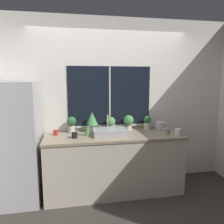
# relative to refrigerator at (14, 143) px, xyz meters

# --- Properties ---
(ground_plane) EXTENTS (14.00, 14.00, 0.00)m
(ground_plane) POSITION_rel_refrigerator_xyz_m (1.42, -0.32, -0.85)
(ground_plane) COLOR #38332D
(wall_back) EXTENTS (8.00, 0.09, 2.70)m
(wall_back) POSITION_rel_refrigerator_xyz_m (1.42, 0.40, 0.50)
(wall_back) COLOR silver
(wall_back) RESTS_ON ground_plane
(wall_right) EXTENTS (0.06, 7.00, 2.70)m
(wall_right) POSITION_rel_refrigerator_xyz_m (3.47, 1.18, 0.50)
(wall_right) COLOR silver
(wall_right) RESTS_ON ground_plane
(counter) EXTENTS (2.06, 0.68, 0.90)m
(counter) POSITION_rel_refrigerator_xyz_m (1.42, 0.01, -0.40)
(counter) COLOR beige
(counter) RESTS_ON ground_plane
(refrigerator) EXTENTS (0.69, 0.67, 1.70)m
(refrigerator) POSITION_rel_refrigerator_xyz_m (0.00, 0.00, 0.00)
(refrigerator) COLOR #B7B7BC
(refrigerator) RESTS_ON ground_plane
(sink) EXTENTS (0.51, 0.41, 0.27)m
(sink) POSITION_rel_refrigerator_xyz_m (1.36, 0.02, 0.10)
(sink) COLOR #ADADB2
(sink) RESTS_ON counter
(potted_plant_far_left) EXTENTS (0.14, 0.14, 0.25)m
(potted_plant_far_left) POSITION_rel_refrigerator_xyz_m (0.80, 0.27, 0.20)
(potted_plant_far_left) COLOR silver
(potted_plant_far_left) RESTS_ON counter
(potted_plant_left) EXTENTS (0.19, 0.19, 0.32)m
(potted_plant_left) POSITION_rel_refrigerator_xyz_m (1.12, 0.27, 0.24)
(potted_plant_left) COLOR silver
(potted_plant_left) RESTS_ON counter
(potted_plant_center) EXTENTS (0.14, 0.14, 0.23)m
(potted_plant_center) POSITION_rel_refrigerator_xyz_m (1.42, 0.27, 0.17)
(potted_plant_center) COLOR silver
(potted_plant_center) RESTS_ON counter
(potted_plant_right) EXTENTS (0.17, 0.17, 0.25)m
(potted_plant_right) POSITION_rel_refrigerator_xyz_m (1.72, 0.27, 0.20)
(potted_plant_right) COLOR silver
(potted_plant_right) RESTS_ON counter
(potted_plant_far_right) EXTENTS (0.12, 0.12, 0.23)m
(potted_plant_far_right) POSITION_rel_refrigerator_xyz_m (2.04, 0.27, 0.18)
(potted_plant_far_right) COLOR silver
(potted_plant_far_right) RESTS_ON counter
(soap_bottle) EXTENTS (0.06, 0.06, 0.18)m
(soap_bottle) POSITION_rel_refrigerator_xyz_m (1.02, 0.04, 0.13)
(soap_bottle) COLOR #519E5B
(soap_bottle) RESTS_ON counter
(mug_red) EXTENTS (0.07, 0.07, 0.08)m
(mug_red) POSITION_rel_refrigerator_xyz_m (0.56, 0.15, 0.09)
(mug_red) COLOR #B72D28
(mug_red) RESTS_ON counter
(mug_grey) EXTENTS (0.10, 0.10, 0.09)m
(mug_grey) POSITION_rel_refrigerator_xyz_m (2.22, -0.10, 0.10)
(mug_grey) COLOR gray
(mug_grey) RESTS_ON counter
(mug_white) EXTENTS (0.09, 0.09, 0.10)m
(mug_white) POSITION_rel_refrigerator_xyz_m (2.36, -0.19, 0.10)
(mug_white) COLOR white
(mug_white) RESTS_ON counter
(mug_black) EXTENTS (0.08, 0.08, 0.08)m
(mug_black) POSITION_rel_refrigerator_xyz_m (0.84, -0.06, 0.09)
(mug_black) COLOR black
(mug_black) RESTS_ON counter
(kettle) EXTENTS (0.17, 0.17, 0.15)m
(kettle) POSITION_rel_refrigerator_xyz_m (2.24, 0.19, 0.12)
(kettle) COLOR #B2B2B7
(kettle) RESTS_ON counter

